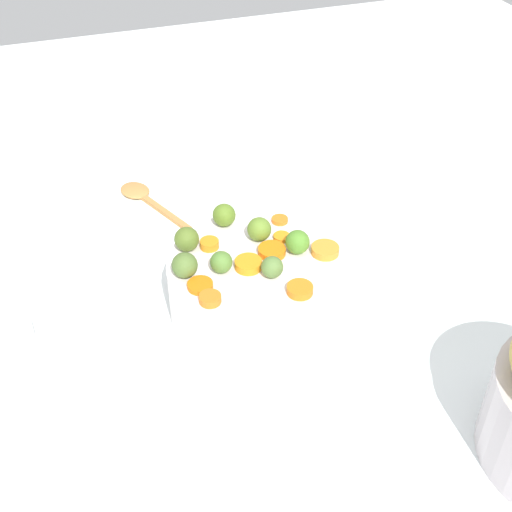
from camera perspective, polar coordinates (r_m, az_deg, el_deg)
The scene contains 19 objects.
tabletop at distance 1.03m, azimuth -0.54°, elevation -4.64°, with size 2.40×2.40×0.02m, color white.
serving_bowl_carrots at distance 0.98m, azimuth 0.00°, elevation -2.65°, with size 0.25×0.25×0.10m, color white.
carrot_slice_0 at distance 0.90m, azimuth 3.71°, elevation -2.83°, with size 0.04×0.04×0.01m, color orange.
carrot_slice_1 at distance 0.88m, azimuth -3.88°, elevation -3.60°, with size 0.03×0.03×0.01m, color orange.
carrot_slice_2 at distance 0.97m, azimuth 5.83°, elevation 0.51°, with size 0.04×0.04×0.01m, color orange.
carrot_slice_3 at distance 0.96m, azimuth 1.34°, elevation 0.43°, with size 0.04×0.04×0.01m, color orange.
carrot_slice_4 at distance 0.97m, azimuth -3.94°, elevation 1.01°, with size 0.03×0.03×0.01m, color orange.
carrot_slice_5 at distance 0.91m, azimuth -4.72°, elevation -2.48°, with size 0.03×0.03×0.01m, color orange.
carrot_slice_6 at distance 0.94m, azimuth -0.65°, elevation -0.69°, with size 0.04×0.04×0.01m, color orange.
carrot_slice_7 at distance 0.99m, azimuth 2.18°, elevation 1.61°, with size 0.02×0.02×0.01m, color orange.
carrot_slice_8 at distance 1.02m, azimuth 2.01°, elevation 3.05°, with size 0.02×0.02×0.01m, color orange.
brussels_sprout_0 at distance 0.92m, azimuth -2.94°, elevation -0.51°, with size 0.03×0.03×0.03m, color #517A31.
brussels_sprout_1 at distance 0.96m, azimuth 3.51°, elevation 1.19°, with size 0.03×0.03×0.03m, color #4F8629.
brussels_sprout_2 at distance 1.01m, azimuth -2.70°, elevation 3.46°, with size 0.03×0.03×0.03m, color #587924.
brussels_sprout_3 at distance 0.97m, azimuth -5.85°, elevation 1.42°, with size 0.04×0.04×0.04m, color #546D26.
brussels_sprout_4 at distance 0.92m, azimuth 1.37°, elevation -0.94°, with size 0.03×0.03×0.03m, color #567838.
brussels_sprout_5 at distance 0.98m, azimuth 0.27°, elevation 2.27°, with size 0.04×0.04×0.04m, color olive.
brussels_sprout_6 at distance 0.92m, azimuth -6.02°, elevation -0.78°, with size 0.04×0.04×0.04m, color #516D2F.
wooden_spoon at distance 1.25m, azimuth -8.90°, elevation 4.57°, with size 0.27×0.14×0.01m.
Camera 1 is at (0.71, -0.24, 0.71)m, focal length 47.56 mm.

